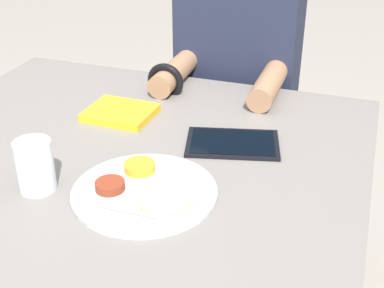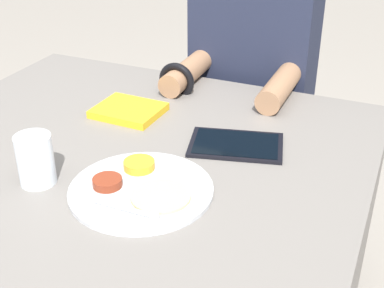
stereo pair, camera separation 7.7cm
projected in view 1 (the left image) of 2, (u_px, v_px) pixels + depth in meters
dining_table at (122, 283)px, 1.40m from camera, size 1.14×1.09×0.75m
thali_tray at (144, 191)px, 1.10m from camera, size 0.30×0.30×0.03m
red_notebook at (120, 113)px, 1.42m from camera, size 0.18×0.15×0.02m
tablet_device at (233, 143)px, 1.28m from camera, size 0.25×0.19×0.01m
person_diner at (236, 109)px, 1.83m from camera, size 0.39×0.45×1.24m
drinking_glass at (35, 166)px, 1.09m from camera, size 0.08×0.08×0.11m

